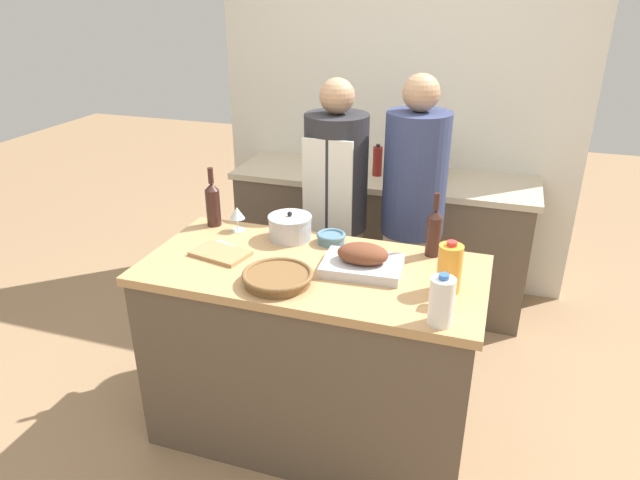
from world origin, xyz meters
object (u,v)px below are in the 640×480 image
object	(u,v)px
cutting_board	(220,253)
condiment_bottle_tall	(377,161)
knife_chef	(232,247)
wicker_basket	(278,277)
stock_pot	(290,227)
person_cook_aproned	(335,209)
milk_jug	(441,301)
wine_bottle_green	(213,203)
wine_bottle_dark	(434,231)
roasting_pan	(363,261)
juice_jug	(449,268)
stand_mixer	(434,157)
wine_glass_right	(237,214)
condiment_bottle_short	(436,174)
wine_glass_left	(441,286)
person_cook_guest	(413,211)
condiment_bottle_extra	(396,170)
mixing_bowl	(331,238)

from	to	relation	value
cutting_board	condiment_bottle_tall	xyz separation A→B (m)	(0.39, 1.47, 0.06)
knife_chef	wicker_basket	bearing A→B (deg)	-37.16
stock_pot	person_cook_aproned	world-z (taller)	person_cook_aproned
milk_jug	wine_bottle_green	xyz separation A→B (m)	(-1.22, 0.58, 0.03)
wine_bottle_dark	person_cook_aproned	bearing A→B (deg)	141.16
roasting_pan	juice_jug	size ratio (longest dim) A/B	1.63
stand_mixer	person_cook_aproned	size ratio (longest dim) A/B	0.21
wine_glass_right	condiment_bottle_short	distance (m)	1.38
wicker_basket	stand_mixer	distance (m)	1.75
wine_glass_left	person_cook_guest	distance (m)	1.02
stand_mixer	wicker_basket	bearing A→B (deg)	-103.38
wine_bottle_green	condiment_bottle_extra	xyz separation A→B (m)	(0.74, 1.03, -0.06)
mixing_bowl	condiment_bottle_tall	xyz separation A→B (m)	(-0.05, 1.18, 0.04)
condiment_bottle_short	person_cook_aproned	distance (m)	0.76
condiment_bottle_short	wine_bottle_dark	bearing A→B (deg)	-83.25
juice_jug	roasting_pan	bearing A→B (deg)	170.70
wine_glass_right	condiment_bottle_tall	xyz separation A→B (m)	(0.44, 1.19, -0.02)
knife_chef	person_cook_aproned	bearing A→B (deg)	67.22
wine_glass_right	person_cook_aproned	distance (m)	0.64
person_cook_guest	condiment_bottle_tall	bearing A→B (deg)	120.65
wine_glass_left	wine_bottle_green	bearing A→B (deg)	159.54
person_cook_aproned	wine_bottle_dark	bearing A→B (deg)	-39.15
roasting_pan	condiment_bottle_extra	world-z (taller)	condiment_bottle_extra
condiment_bottle_tall	person_cook_guest	bearing A→B (deg)	-61.19
wicker_basket	wine_glass_right	distance (m)	0.60
milk_jug	wine_bottle_dark	world-z (taller)	wine_bottle_dark
roasting_pan	wine_glass_left	xyz separation A→B (m)	(0.36, -0.19, 0.04)
roasting_pan	juice_jug	xyz separation A→B (m)	(0.37, -0.06, 0.05)
cutting_board	wine_bottle_green	xyz separation A→B (m)	(-0.19, 0.31, 0.11)
wine_bottle_green	condiment_bottle_short	world-z (taller)	wine_bottle_green
juice_jug	stand_mixer	world-z (taller)	stand_mixer
stock_pot	person_cook_guest	xyz separation A→B (m)	(0.50, 0.56, -0.07)
knife_chef	stock_pot	bearing A→B (deg)	39.85
wicker_basket	milk_jug	world-z (taller)	milk_jug
roasting_pan	wine_bottle_dark	distance (m)	0.37
milk_jug	condiment_bottle_extra	size ratio (longest dim) A/B	1.07
juice_jug	wine_bottle_green	bearing A→B (deg)	165.44
condiment_bottle_short	person_cook_guest	world-z (taller)	person_cook_guest
wine_bottle_dark	milk_jug	bearing A→B (deg)	-79.26
wine_bottle_green	wine_glass_right	size ratio (longest dim) A/B	2.43
wine_glass_left	person_cook_aproned	xyz separation A→B (m)	(-0.70, 0.94, -0.12)
juice_jug	milk_jug	size ratio (longest dim) A/B	1.07
wicker_basket	wine_bottle_green	bearing A→B (deg)	138.76
wicker_basket	wine_bottle_dark	world-z (taller)	wine_bottle_dark
condiment_bottle_extra	person_cook_aproned	size ratio (longest dim) A/B	0.12
wine_glass_left	person_cook_guest	bearing A→B (deg)	105.53
wicker_basket	wine_glass_left	distance (m)	0.67
mixing_bowl	milk_jug	world-z (taller)	milk_jug
milk_jug	person_cook_guest	xyz separation A→B (m)	(-0.29, 1.10, -0.10)
roasting_pan	wicker_basket	distance (m)	0.38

